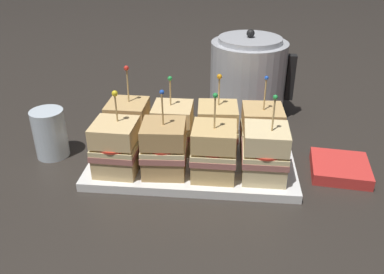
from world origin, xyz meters
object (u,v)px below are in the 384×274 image
at_px(sandwich_back_far_left, 129,125).
at_px(sandwich_back_center_right, 217,129).
at_px(drinking_glass, 50,133).
at_px(napkin_stack, 340,168).
at_px(sandwich_back_center_left, 173,127).
at_px(sandwich_back_far_right, 261,131).
at_px(sandwich_front_far_left, 116,147).
at_px(sandwich_front_center_right, 214,152).
at_px(sandwich_front_far_right, 265,153).
at_px(serving_platter, 192,164).
at_px(kettle_steel, 248,78).
at_px(sandwich_front_center_left, 164,148).

bearing_deg(sandwich_back_far_left, sandwich_back_center_right, -0.13).
distance_m(drinking_glass, napkin_stack, 0.62).
bearing_deg(sandwich_back_center_right, sandwich_back_center_left, 178.42).
xyz_separation_m(sandwich_back_far_right, napkin_stack, (0.16, -0.04, -0.06)).
relative_size(sandwich_front_far_left, drinking_glass, 1.56).
bearing_deg(sandwich_back_center_right, sandwich_back_far_left, 179.87).
relative_size(sandwich_front_center_right, sandwich_front_far_right, 1.00).
height_order(serving_platter, sandwich_back_center_right, sandwich_back_center_right).
bearing_deg(sandwich_back_center_right, kettle_steel, 73.55).
bearing_deg(sandwich_back_center_right, sandwich_front_far_right, -45.15).
height_order(sandwich_front_far_right, drinking_glass, sandwich_front_far_right).
height_order(sandwich_front_center_left, sandwich_front_far_right, same).
bearing_deg(sandwich_front_far_left, sandwich_back_far_left, 89.12).
distance_m(sandwich_front_far_left, sandwich_front_far_right, 0.29).
height_order(sandwich_back_far_left, sandwich_back_center_left, sandwich_back_far_left).
height_order(serving_platter, napkin_stack, napkin_stack).
distance_m(sandwich_back_far_left, sandwich_back_center_right, 0.19).
bearing_deg(sandwich_front_center_left, serving_platter, 42.64).
bearing_deg(sandwich_front_far_right, sandwich_back_center_left, 152.86).
bearing_deg(drinking_glass, sandwich_back_center_left, 5.46).
bearing_deg(napkin_stack, sandwich_front_center_right, -167.56).
relative_size(sandwich_front_far_right, kettle_steel, 0.77).
distance_m(serving_platter, sandwich_back_far_left, 0.16).
height_order(sandwich_back_center_right, kettle_steel, kettle_steel).
height_order(sandwich_front_far_right, napkin_stack, sandwich_front_far_right).
height_order(sandwich_front_center_right, drinking_glass, sandwich_front_center_right).
bearing_deg(sandwich_front_far_right, sandwich_back_far_left, 161.64).
bearing_deg(kettle_steel, sandwich_back_far_right, -84.32).
bearing_deg(sandwich_back_far_left, sandwich_front_far_right, -18.36).
xyz_separation_m(sandwich_front_far_left, sandwich_front_center_left, (0.09, 0.00, -0.00)).
relative_size(sandwich_back_far_left, drinking_glass, 1.70).
distance_m(sandwich_back_center_left, kettle_steel, 0.29).
relative_size(sandwich_front_center_right, sandwich_back_far_left, 0.96).
bearing_deg(serving_platter, sandwich_back_far_left, 161.54).
relative_size(sandwich_front_far_left, sandwich_back_far_right, 0.95).
height_order(serving_platter, sandwich_front_far_left, sandwich_front_far_left).
bearing_deg(sandwich_front_center_left, kettle_steel, 62.71).
distance_m(sandwich_front_far_left, sandwich_back_far_right, 0.30).
height_order(sandwich_back_far_left, napkin_stack, sandwich_back_far_left).
bearing_deg(napkin_stack, drinking_glass, 178.47).
relative_size(sandwich_back_far_left, napkin_stack, 1.45).
bearing_deg(napkin_stack, kettle_steel, 124.26).
bearing_deg(kettle_steel, serving_platter, -112.89).
distance_m(sandwich_back_far_left, kettle_steel, 0.35).
relative_size(sandwich_front_far_right, napkin_stack, 1.39).
relative_size(serving_platter, drinking_glass, 3.95).
height_order(sandwich_front_center_left, kettle_steel, kettle_steel).
bearing_deg(sandwich_front_far_left, sandwich_back_center_right, 26.80).
bearing_deg(serving_platter, napkin_stack, 1.48).
bearing_deg(napkin_stack, sandwich_front_far_left, -172.57).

